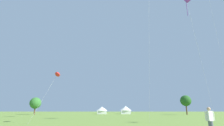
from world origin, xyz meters
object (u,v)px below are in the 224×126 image
Objects in this scene: kite_red_parafoil at (57,74)px; festival_tent_center at (126,110)px; festival_tent_right at (102,110)px; person_spectator at (210,122)px; tree_distant_left at (186,101)px; tree_distant_right at (35,103)px.

festival_tent_center is at bearing 75.95° from kite_red_parafoil.
festival_tent_right is 0.93× the size of festival_tent_center.
festival_tent_center is (-0.54, 62.68, 0.88)m from person_spectator.
person_spectator is 0.26× the size of tree_distant_left.
kite_red_parafoil is 18.46m from person_spectator.
festival_tent_center is (9.60, 0.00, 0.12)m from festival_tent_right.
festival_tent_right is 0.73× the size of tree_distant_right.
tree_distant_left is 1.09× the size of tree_distant_right.
tree_distant_left is at bearing -27.06° from festival_tent_center.
tree_distant_right is (-34.28, 55.34, 3.20)m from person_spectator.
kite_red_parafoil reaches higher than tree_distant_right.
kite_red_parafoil is 52.46m from tree_distant_left.
person_spectator is at bearing -41.19° from kite_red_parafoil.
person_spectator is at bearing -58.23° from tree_distant_right.
kite_red_parafoil reaches higher than person_spectator.
festival_tent_center is at bearing 152.94° from tree_distant_left.
tree_distant_right is at bearing -167.73° from festival_tent_center.
kite_red_parafoil is at bearing -64.36° from tree_distant_right.
person_spectator is 0.36× the size of festival_tent_center.
person_spectator is at bearing -80.81° from festival_tent_right.
person_spectator is 56.03m from tree_distant_left.
person_spectator is 65.17m from tree_distant_right.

